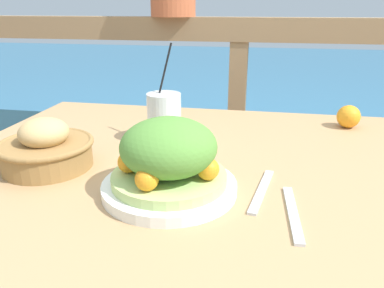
{
  "coord_description": "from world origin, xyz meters",
  "views": [
    {
      "loc": [
        0.1,
        -0.72,
        1.1
      ],
      "look_at": [
        -0.04,
        -0.01,
        0.83
      ],
      "focal_mm": 35.0,
      "sensor_mm": 36.0,
      "label": 1
    }
  ],
  "objects": [
    {
      "name": "patio_table",
      "position": [
        0.0,
        0.0,
        0.68
      ],
      "size": [
        1.21,
        0.97,
        0.77
      ],
      "color": "tan",
      "rests_on": "ground_plane"
    },
    {
      "name": "railing_fence",
      "position": [
        0.0,
        0.81,
        0.79
      ],
      "size": [
        2.8,
        0.08,
        1.06
      ],
      "color": "#937551",
      "rests_on": "ground_plane"
    },
    {
      "name": "sea_backdrop",
      "position": [
        0.0,
        3.31,
        0.24
      ],
      "size": [
        12.0,
        4.0,
        0.48
      ],
      "color": "teal",
      "rests_on": "ground_plane"
    },
    {
      "name": "salad_plate",
      "position": [
        -0.06,
        -0.11,
        0.83
      ],
      "size": [
        0.25,
        0.25,
        0.14
      ],
      "color": "white",
      "rests_on": "patio_table"
    },
    {
      "name": "drink_glass",
      "position": [
        -0.14,
        0.16,
        0.83
      ],
      "size": [
        0.09,
        0.09,
        0.24
      ],
      "color": "silver",
      "rests_on": "patio_table"
    },
    {
      "name": "bread_basket",
      "position": [
        -0.34,
        -0.05,
        0.82
      ],
      "size": [
        0.2,
        0.2,
        0.11
      ],
      "color": "olive",
      "rests_on": "patio_table"
    },
    {
      "name": "fork",
      "position": [
        0.11,
        -0.08,
        0.78
      ],
      "size": [
        0.05,
        0.18,
        0.0
      ],
      "color": "silver",
      "rests_on": "patio_table"
    },
    {
      "name": "knife",
      "position": [
        0.16,
        -0.15,
        0.78
      ],
      "size": [
        0.03,
        0.18,
        0.0
      ],
      "color": "silver",
      "rests_on": "patio_table"
    },
    {
      "name": "orange_near_basket",
      "position": [
        0.34,
        0.36,
        0.8
      ],
      "size": [
        0.06,
        0.06,
        0.06
      ],
      "color": "orange",
      "rests_on": "patio_table"
    }
  ]
}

